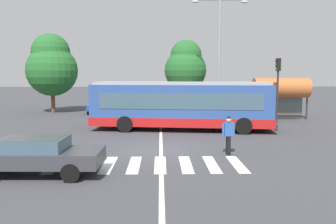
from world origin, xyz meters
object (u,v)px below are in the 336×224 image
object	(u,v)px
twin_arm_street_lamp	(219,45)
parked_car_white	(128,104)
background_tree_left	(52,65)
background_tree_right	(186,66)
parked_car_blue	(100,105)
bus_stop_shelter	(281,89)
parked_car_silver	(186,104)
parked_car_black	(217,104)
pedestrian_crossing_street	(229,133)
traffic_light_far_corner	(278,80)
foreground_sedan	(37,154)
city_transit_bus	(181,105)
parked_car_champagne	(246,104)
parked_car_red	(159,104)

from	to	relation	value
twin_arm_street_lamp	parked_car_white	bearing A→B (deg)	157.22
background_tree_left	background_tree_right	size ratio (longest dim) A/B	1.06
parked_car_blue	bus_stop_shelter	bearing A→B (deg)	-17.73
parked_car_white	parked_car_silver	world-z (taller)	same
parked_car_black	background_tree_left	world-z (taller)	background_tree_left
pedestrian_crossing_street	traffic_light_far_corner	size ratio (longest dim) A/B	0.37
foreground_sedan	bus_stop_shelter	bearing A→B (deg)	47.06
parked_car_black	traffic_light_far_corner	world-z (taller)	traffic_light_far_corner
twin_arm_street_lamp	parked_car_silver	bearing A→B (deg)	126.67
bus_stop_shelter	parked_car_white	bearing A→B (deg)	157.22
parked_car_white	bus_stop_shelter	bearing A→B (deg)	-22.78
city_transit_bus	background_tree_left	bearing A→B (deg)	137.44
parked_car_champagne	bus_stop_shelter	bearing A→B (deg)	-73.20
background_tree_left	background_tree_right	bearing A→B (deg)	4.75
parked_car_red	twin_arm_street_lamp	world-z (taller)	twin_arm_street_lamp
city_transit_bus	twin_arm_street_lamp	world-z (taller)	twin_arm_street_lamp
parked_car_black	bus_stop_shelter	world-z (taller)	bus_stop_shelter
parked_car_blue	parked_car_silver	distance (m)	8.00
parked_car_white	background_tree_right	xyz separation A→B (m)	(5.39, 1.03, 3.53)
parked_car_silver	parked_car_white	bearing A→B (deg)	179.98
city_transit_bus	bus_stop_shelter	bearing A→B (deg)	32.19
parked_car_red	background_tree_right	bearing A→B (deg)	20.23
parked_car_silver	parked_car_champagne	world-z (taller)	same
parked_car_silver	foreground_sedan	bearing A→B (deg)	-108.72
parked_car_white	parked_car_blue	bearing A→B (deg)	-170.97
city_transit_bus	parked_car_silver	distance (m)	10.42
city_transit_bus	parked_car_blue	distance (m)	12.10
parked_car_champagne	twin_arm_street_lamp	world-z (taller)	twin_arm_street_lamp
bus_stop_shelter	city_transit_bus	bearing A→B (deg)	-147.81
parked_car_black	background_tree_right	size ratio (longest dim) A/B	0.67
parked_car_red	twin_arm_street_lamp	xyz separation A→B (m)	(5.01, -3.39, 5.14)
parked_car_red	parked_car_white	bearing A→B (deg)	-178.17
foreground_sedan	parked_car_red	world-z (taller)	same
pedestrian_crossing_street	background_tree_left	world-z (taller)	background_tree_left
city_transit_bus	parked_car_black	bearing A→B (deg)	68.94
pedestrian_crossing_street	twin_arm_street_lamp	distance (m)	14.81
parked_car_white	bus_stop_shelter	world-z (taller)	bus_stop_shelter
parked_car_black	twin_arm_street_lamp	bearing A→B (deg)	-97.01
parked_car_silver	parked_car_black	distance (m)	2.85
parked_car_red	parked_car_black	world-z (taller)	same
foreground_sedan	parked_car_red	bearing A→B (deg)	78.12
background_tree_left	traffic_light_far_corner	bearing A→B (deg)	-21.87
foreground_sedan	pedestrian_crossing_street	bearing A→B (deg)	21.68
parked_car_black	parked_car_champagne	bearing A→B (deg)	-5.97
parked_car_blue	background_tree_right	xyz separation A→B (m)	(7.98, 1.44, 3.53)
parked_car_red	parked_car_silver	size ratio (longest dim) A/B	1.03
bus_stop_shelter	twin_arm_street_lamp	size ratio (longest dim) A/B	0.45
parked_car_blue	traffic_light_far_corner	world-z (taller)	traffic_light_far_corner
pedestrian_crossing_street	parked_car_white	size ratio (longest dim) A/B	0.38
parked_car_silver	parked_car_black	size ratio (longest dim) A/B	0.99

